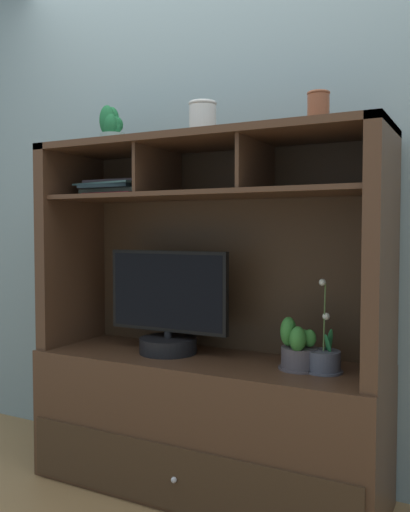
{
  "coord_description": "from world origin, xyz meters",
  "views": [
    {
      "loc": [
        1.07,
        -2.06,
        1.14
      ],
      "look_at": [
        0.0,
        0.0,
        1.03
      ],
      "focal_mm": 37.81,
      "sensor_mm": 36.0,
      "label": 1
    }
  ],
  "objects_px": {
    "potted_orchid": "(324,360)",
    "ceramic_vase": "(318,109)",
    "magazine_stack_left": "(119,188)",
    "potted_succulent": "(112,128)",
    "accent_vase": "(203,119)",
    "tv_monitor": "(168,312)",
    "potted_fern": "(298,350)",
    "media_console": "(206,383)"
  },
  "relations": [
    {
      "from": "potted_succulent",
      "to": "ceramic_vase",
      "type": "distance_m",
      "value": 1.01
    },
    {
      "from": "accent_vase",
      "to": "tv_monitor",
      "type": "bearing_deg",
      "value": 172.95
    },
    {
      "from": "accent_vase",
      "to": "media_console",
      "type": "bearing_deg",
      "value": 90.0
    },
    {
      "from": "media_console",
      "to": "magazine_stack_left",
      "type": "xyz_separation_m",
      "value": [
        -0.48,
        0.02,
        0.87
      ]
    },
    {
      "from": "tv_monitor",
      "to": "accent_vase",
      "type": "xyz_separation_m",
      "value": [
        0.19,
        -0.02,
        0.84
      ]
    },
    {
      "from": "potted_orchid",
      "to": "ceramic_vase",
      "type": "distance_m",
      "value": 0.97
    },
    {
      "from": "tv_monitor",
      "to": "ceramic_vase",
      "type": "bearing_deg",
      "value": -2.15
    },
    {
      "from": "potted_succulent",
      "to": "magazine_stack_left",
      "type": "bearing_deg",
      "value": 27.52
    },
    {
      "from": "potted_orchid",
      "to": "magazine_stack_left",
      "type": "relative_size",
      "value": 0.94
    },
    {
      "from": "media_console",
      "to": "ceramic_vase",
      "type": "xyz_separation_m",
      "value": [
        0.5,
        -0.03,
        1.13
      ]
    },
    {
      "from": "potted_fern",
      "to": "ceramic_vase",
      "type": "xyz_separation_m",
      "value": [
        0.08,
        -0.01,
        0.94
      ]
    },
    {
      "from": "accent_vase",
      "to": "ceramic_vase",
      "type": "bearing_deg",
      "value": -0.29
    },
    {
      "from": "media_console",
      "to": "ceramic_vase",
      "type": "distance_m",
      "value": 1.24
    },
    {
      "from": "tv_monitor",
      "to": "potted_orchid",
      "type": "height_order",
      "value": "tv_monitor"
    },
    {
      "from": "potted_fern",
      "to": "magazine_stack_left",
      "type": "distance_m",
      "value": 1.12
    },
    {
      "from": "tv_monitor",
      "to": "ceramic_vase",
      "type": "relative_size",
      "value": 4.55
    },
    {
      "from": "potted_succulent",
      "to": "ceramic_vase",
      "type": "bearing_deg",
      "value": -2.09
    },
    {
      "from": "ceramic_vase",
      "to": "tv_monitor",
      "type": "bearing_deg",
      "value": 177.85
    },
    {
      "from": "potted_orchid",
      "to": "potted_succulent",
      "type": "distance_m",
      "value": 1.43
    },
    {
      "from": "tv_monitor",
      "to": "potted_succulent",
      "type": "relative_size",
      "value": 3.1
    },
    {
      "from": "tv_monitor",
      "to": "magazine_stack_left",
      "type": "height_order",
      "value": "magazine_stack_left"
    },
    {
      "from": "magazine_stack_left",
      "to": "accent_vase",
      "type": "height_order",
      "value": "accent_vase"
    },
    {
      "from": "potted_fern",
      "to": "accent_vase",
      "type": "distance_m",
      "value": 1.04
    },
    {
      "from": "potted_fern",
      "to": "accent_vase",
      "type": "bearing_deg",
      "value": -178.36
    },
    {
      "from": "ceramic_vase",
      "to": "accent_vase",
      "type": "height_order",
      "value": "accent_vase"
    },
    {
      "from": "tv_monitor",
      "to": "potted_succulent",
      "type": "bearing_deg",
      "value": 178.04
    },
    {
      "from": "potted_fern",
      "to": "accent_vase",
      "type": "xyz_separation_m",
      "value": [
        -0.42,
        -0.01,
        0.95
      ]
    },
    {
      "from": "media_console",
      "to": "tv_monitor",
      "type": "height_order",
      "value": "media_console"
    },
    {
      "from": "tv_monitor",
      "to": "accent_vase",
      "type": "height_order",
      "value": "accent_vase"
    },
    {
      "from": "potted_orchid",
      "to": "magazine_stack_left",
      "type": "distance_m",
      "value": 1.23
    },
    {
      "from": "potted_orchid",
      "to": "potted_fern",
      "type": "height_order",
      "value": "potted_orchid"
    },
    {
      "from": "tv_monitor",
      "to": "potted_fern",
      "type": "xyz_separation_m",
      "value": [
        0.61,
        -0.01,
        -0.11
      ]
    },
    {
      "from": "ceramic_vase",
      "to": "accent_vase",
      "type": "relative_size",
      "value": 0.88
    },
    {
      "from": "potted_orchid",
      "to": "accent_vase",
      "type": "relative_size",
      "value": 2.49
    },
    {
      "from": "potted_orchid",
      "to": "ceramic_vase",
      "type": "xyz_separation_m",
      "value": [
        -0.03,
        -0.02,
        0.97
      ]
    },
    {
      "from": "tv_monitor",
      "to": "magazine_stack_left",
      "type": "relative_size",
      "value": 1.52
    },
    {
      "from": "media_console",
      "to": "tv_monitor",
      "type": "bearing_deg",
      "value": -177.8
    },
    {
      "from": "tv_monitor",
      "to": "potted_fern",
      "type": "relative_size",
      "value": 2.82
    },
    {
      "from": "potted_fern",
      "to": "ceramic_vase",
      "type": "relative_size",
      "value": 1.61
    },
    {
      "from": "media_console",
      "to": "ceramic_vase",
      "type": "relative_size",
      "value": 11.82
    },
    {
      "from": "ceramic_vase",
      "to": "potted_fern",
      "type": "bearing_deg",
      "value": 169.09
    },
    {
      "from": "media_console",
      "to": "accent_vase",
      "type": "height_order",
      "value": "accent_vase"
    }
  ]
}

